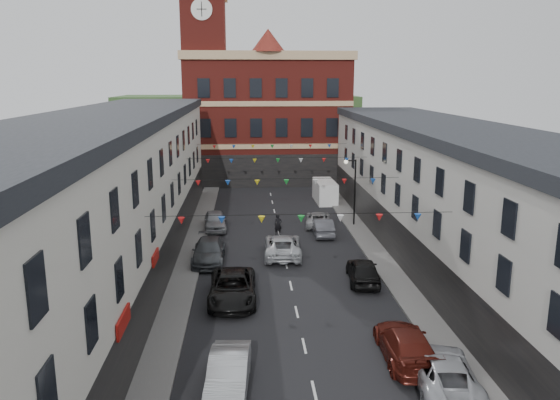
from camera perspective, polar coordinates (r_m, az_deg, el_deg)
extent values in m
plane|color=black|center=(35.11, 1.14, -8.95)|extent=(160.00, 160.00, 0.00)
cube|color=#605E5B|center=(37.08, -9.91, -7.83)|extent=(1.80, 64.00, 0.15)
cube|color=#605E5B|center=(38.09, 11.38, -7.33)|extent=(1.80, 64.00, 0.15)
cube|color=beige|center=(35.63, -18.24, -0.85)|extent=(8.00, 56.00, 10.00)
cube|color=black|center=(34.84, -18.84, 7.74)|extent=(8.40, 56.00, 0.70)
cube|color=black|center=(35.75, -11.53, -6.09)|extent=(0.12, 56.00, 3.20)
cube|color=beige|center=(37.51, 19.32, -1.06)|extent=(8.00, 56.00, 9.00)
cube|color=black|center=(36.73, 19.86, 6.32)|extent=(8.40, 56.00, 0.70)
cube|color=black|center=(36.92, 13.16, -5.56)|extent=(0.12, 56.00, 3.20)
cube|color=maroon|center=(70.80, -1.39, 8.23)|extent=(20.00, 12.00, 15.00)
cube|color=tan|center=(70.64, -1.42, 14.71)|extent=(20.60, 12.60, 1.00)
cone|color=maroon|center=(65.74, -1.26, 16.35)|extent=(4.00, 4.00, 2.60)
cube|color=maroon|center=(67.72, -7.80, 11.73)|extent=(5.00, 5.00, 24.00)
cylinder|color=white|center=(65.61, -8.19, 19.13)|extent=(2.40, 0.12, 2.40)
cube|color=#2A4D24|center=(94.88, -4.39, 7.79)|extent=(40.00, 14.00, 10.00)
cylinder|color=black|center=(48.53, 7.81, 0.72)|extent=(0.14, 0.14, 6.00)
cylinder|color=black|center=(47.95, 7.45, 4.10)|extent=(0.90, 0.10, 0.10)
sphere|color=beige|center=(47.88, 6.91, 3.99)|extent=(0.36, 0.36, 0.36)
imported|color=#B0B4B8|center=(24.15, -5.40, -17.57)|extent=(1.96, 4.85, 1.57)
imported|color=black|center=(32.68, -4.98, -9.13)|extent=(2.75, 5.94, 1.65)
imported|color=#45494D|center=(39.59, -7.46, -5.31)|extent=(2.26, 5.48, 1.59)
imported|color=#97999F|center=(47.84, -6.79, -2.14)|extent=(2.22, 4.79, 1.59)
imported|color=#B0B2B8|center=(25.20, 16.72, -16.80)|extent=(3.09, 5.63, 1.49)
imported|color=#571911|center=(26.90, 13.01, -14.48)|extent=(2.38, 5.54, 1.59)
imported|color=black|center=(35.78, 8.68, -7.30)|extent=(2.30, 4.87, 1.61)
imported|color=#4D4E55|center=(45.96, 4.46, -2.79)|extent=(1.56, 4.42, 1.45)
imported|color=#ACADB0|center=(48.74, 3.99, -1.99)|extent=(2.72, 4.86, 1.28)
imported|color=silver|center=(40.49, 0.30, -4.79)|extent=(2.93, 5.86, 1.59)
cube|color=white|center=(58.21, 4.71, 0.90)|extent=(2.09, 5.18, 2.27)
imported|color=black|center=(45.72, -0.20, -2.62)|extent=(0.73, 0.56, 1.79)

